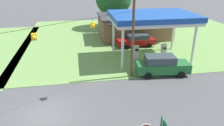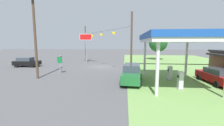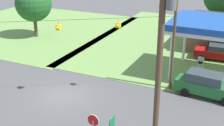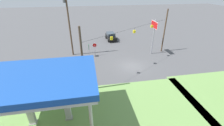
% 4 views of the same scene
% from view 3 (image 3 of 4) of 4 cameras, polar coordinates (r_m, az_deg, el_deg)
% --- Properties ---
extents(ground_plane, '(160.00, 160.00, 0.00)m').
position_cam_3_polar(ground_plane, '(26.03, -8.93, -5.93)').
color(ground_plane, '#4C4C4F').
extents(grass_verge_opposite_corner, '(24.00, 24.00, 0.04)m').
position_cam_3_polar(grass_verge_opposite_corner, '(47.10, -14.50, 6.38)').
color(grass_verge_opposite_corner, '#6B934C').
rests_on(grass_verge_opposite_corner, ground).
extents(gas_station_canopy, '(9.16, 6.60, 5.26)m').
position_cam_3_polar(gas_station_canopy, '(29.28, 19.85, 6.17)').
color(gas_station_canopy, silver).
rests_on(gas_station_canopy, ground).
extents(fuel_pump_near, '(0.71, 0.56, 1.65)m').
position_cam_3_polar(fuel_pump_near, '(30.67, 15.83, -0.50)').
color(fuel_pump_near, gray).
rests_on(fuel_pump_near, ground).
extents(car_at_pumps_front, '(5.32, 2.47, 1.98)m').
position_cam_3_polar(car_at_pumps_front, '(26.39, 17.04, -3.82)').
color(car_at_pumps_front, '#1E602D').
rests_on(car_at_pumps_front, ground).
extents(car_at_pumps_rear, '(5.14, 2.33, 1.68)m').
position_cam_3_polar(car_at_pumps_rear, '(34.64, 19.17, 1.86)').
color(car_at_pumps_rear, '#AD1414').
rests_on(car_at_pumps_rear, ground).
extents(stop_sign_roadside, '(0.80, 0.08, 2.50)m').
position_cam_3_polar(stop_sign_roadside, '(18.72, -3.46, -11.17)').
color(stop_sign_roadside, '#99999E').
rests_on(stop_sign_roadside, ground).
extents(utility_pole_main, '(2.20, 0.44, 11.38)m').
position_cam_3_polar(utility_pole_main, '(14.18, 8.65, -2.05)').
color(utility_pole_main, '#4C3828').
rests_on(utility_pole_main, ground).
extents(signal_span_gantry, '(15.45, 10.24, 8.12)m').
position_cam_3_polar(signal_span_gantry, '(24.31, -9.54, 3.22)').
color(signal_span_gantry, '#4C3828').
rests_on(signal_span_gantry, ground).
extents(tree_west_verge, '(4.61, 4.61, 6.67)m').
position_cam_3_polar(tree_west_verge, '(41.26, -14.17, 10.48)').
color(tree_west_verge, '#4C3828').
rests_on(tree_west_verge, ground).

